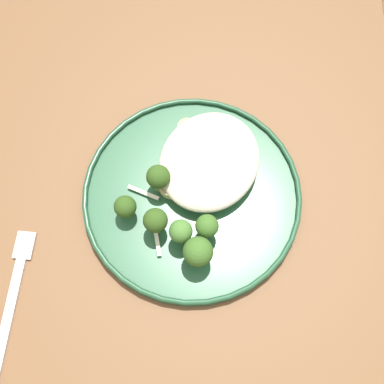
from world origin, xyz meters
name	(u,v)px	position (x,y,z in m)	size (l,w,h in m)	color
ground	(201,277)	(0.00, 0.00, 0.00)	(6.00, 6.00, 0.00)	#47423D
wooden_dining_table	(208,197)	(0.00, 0.00, 0.66)	(1.40, 1.00, 0.74)	brown
dinner_plate	(192,195)	(0.04, -0.01, 0.75)	(0.29, 0.29, 0.02)	#235133
noodle_bed	(209,161)	(-0.01, -0.01, 0.77)	(0.15, 0.13, 0.04)	beige
seared_scallop_large_seared	(214,170)	(0.00, 0.00, 0.76)	(0.03, 0.03, 0.01)	#DBB77A
seared_scallop_right_edge	(172,185)	(0.04, -0.04, 0.76)	(0.03, 0.03, 0.02)	#E5C689
seared_scallop_half_hidden	(202,193)	(0.03, 0.00, 0.76)	(0.03, 0.03, 0.01)	beige
seared_scallop_front_small	(195,155)	(-0.01, -0.03, 0.76)	(0.04, 0.04, 0.02)	#E5C689
seared_scallop_tiny_bay	(188,179)	(0.02, -0.02, 0.76)	(0.02, 0.02, 0.01)	beige
seared_scallop_tilted_round	(187,129)	(-0.04, -0.05, 0.76)	(0.03, 0.03, 0.02)	beige
broccoli_floret_left_leaning	(156,221)	(0.10, -0.03, 0.78)	(0.03, 0.03, 0.05)	#89A356
broccoli_floret_split_head	(198,252)	(0.11, 0.04, 0.78)	(0.04, 0.04, 0.05)	#89A356
broccoli_floret_center_pile	(181,232)	(0.10, 0.01, 0.78)	(0.03, 0.03, 0.05)	#89A356
broccoli_floret_near_rim	(158,178)	(0.05, -0.05, 0.78)	(0.03, 0.03, 0.05)	#7A994C
broccoli_floret_front_edge	(207,227)	(0.08, 0.03, 0.78)	(0.03, 0.03, 0.05)	#7A994C
broccoli_floret_beside_noodles	(125,207)	(0.10, -0.07, 0.78)	(0.03, 0.03, 0.04)	#89A356
onion_sliver_long_sliver	(156,236)	(0.11, -0.02, 0.75)	(0.05, 0.01, 0.00)	silver
onion_sliver_pale_crescent	(143,193)	(0.07, -0.07, 0.75)	(0.04, 0.01, 0.00)	silver
dinner_fork	(13,298)	(0.26, -0.15, 0.74)	(0.18, 0.08, 0.00)	silver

